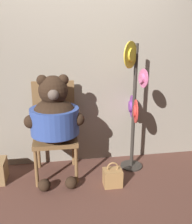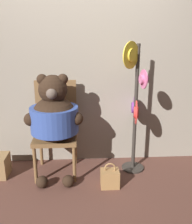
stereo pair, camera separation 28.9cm
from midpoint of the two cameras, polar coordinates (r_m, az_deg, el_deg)
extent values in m
plane|color=brown|center=(2.96, -5.97, -16.50)|extent=(14.00, 14.00, 0.00)
cube|color=gray|center=(3.16, -7.51, 11.54)|extent=(8.00, 0.10, 2.67)
cylinder|color=brown|center=(2.93, -16.31, -12.41)|extent=(0.04, 0.04, 0.45)
cylinder|color=brown|center=(2.91, -7.45, -12.10)|extent=(0.04, 0.04, 0.45)
cylinder|color=brown|center=(3.32, -15.47, -8.72)|extent=(0.04, 0.04, 0.45)
cylinder|color=brown|center=(3.29, -7.73, -8.42)|extent=(0.04, 0.04, 0.45)
cube|color=brown|center=(3.00, -12.03, -6.09)|extent=(0.50, 0.50, 0.05)
cube|color=brown|center=(3.11, -12.25, 1.27)|extent=(0.50, 0.04, 0.62)
sphere|color=black|center=(2.84, -12.29, -2.01)|extent=(0.53, 0.53, 0.53)
cylinder|color=#334C99|center=(2.84, -12.29, -2.01)|extent=(0.54, 0.54, 0.29)
sphere|color=black|center=(2.75, -12.75, 4.82)|extent=(0.32, 0.32, 0.32)
sphere|color=black|center=(2.74, -15.25, 6.98)|extent=(0.12, 0.12, 0.12)
sphere|color=black|center=(2.72, -10.54, 7.24)|extent=(0.12, 0.12, 0.12)
sphere|color=brown|center=(2.62, -12.88, 3.86)|extent=(0.12, 0.12, 0.12)
sphere|color=black|center=(2.80, -17.57, -2.16)|extent=(0.15, 0.15, 0.15)
sphere|color=black|center=(2.76, -7.15, -1.69)|extent=(0.15, 0.15, 0.15)
sphere|color=black|center=(2.92, -14.65, -15.95)|extent=(0.14, 0.14, 0.14)
sphere|color=black|center=(2.90, -8.67, -15.76)|extent=(0.14, 0.14, 0.14)
cylinder|color=#332D28|center=(3.33, 5.56, -12.16)|extent=(0.28, 0.28, 0.02)
cylinder|color=#332D28|center=(3.03, 5.97, 0.56)|extent=(0.04, 0.04, 1.55)
cylinder|color=yellow|center=(2.79, 4.89, 12.87)|extent=(0.21, 0.22, 0.29)
cylinder|color=yellow|center=(2.79, 4.89, 12.87)|extent=(0.13, 0.14, 0.14)
cylinder|color=#7A388E|center=(3.17, 5.62, 1.23)|extent=(0.05, 0.28, 0.28)
cylinder|color=#7A388E|center=(3.17, 5.62, 1.23)|extent=(0.09, 0.14, 0.14)
cylinder|color=#D16693|center=(2.77, 7.84, 7.62)|extent=(0.04, 0.21, 0.21)
cylinder|color=#D16693|center=(2.77, 7.84, 7.62)|extent=(0.09, 0.11, 0.10)
cylinder|color=red|center=(2.90, 6.26, 0.14)|extent=(0.06, 0.27, 0.27)
cylinder|color=red|center=(2.90, 6.26, 0.14)|extent=(0.07, 0.14, 0.13)
cube|color=#A87A47|center=(2.90, 0.87, -14.83)|extent=(0.21, 0.16, 0.20)
torus|color=#A87A47|center=(2.84, 0.89, -12.64)|extent=(0.13, 0.02, 0.13)
camera|label=1|loc=(0.14, -92.86, -0.88)|focal=40.00mm
camera|label=2|loc=(0.14, 87.14, 0.88)|focal=40.00mm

